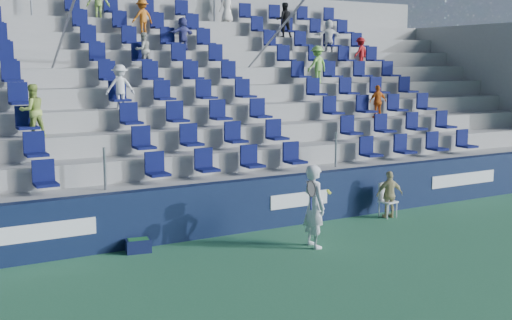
% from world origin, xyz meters
% --- Properties ---
extents(ground, '(70.00, 70.00, 0.00)m').
position_xyz_m(ground, '(0.00, 0.00, 0.00)').
color(ground, '#2F6F48').
rests_on(ground, ground).
extents(sponsor_wall, '(24.00, 0.32, 1.20)m').
position_xyz_m(sponsor_wall, '(0.00, 3.15, 0.60)').
color(sponsor_wall, '#0F1B39').
rests_on(sponsor_wall, ground).
extents(grandstand, '(24.00, 8.17, 6.63)m').
position_xyz_m(grandstand, '(-0.00, 8.24, 2.14)').
color(grandstand, '#9F9F9A').
rests_on(grandstand, ground).
extents(tennis_player, '(0.69, 0.67, 1.76)m').
position_xyz_m(tennis_player, '(0.75, 1.30, 0.88)').
color(tennis_player, silver).
rests_on(tennis_player, ground).
extents(line_judge_chair, '(0.44, 0.45, 0.86)m').
position_xyz_m(line_judge_chair, '(3.87, 2.64, 0.49)').
color(line_judge_chair, white).
rests_on(line_judge_chair, ground).
extents(line_judge, '(0.75, 0.48, 1.18)m').
position_xyz_m(line_judge, '(3.87, 2.50, 0.59)').
color(line_judge, tan).
rests_on(line_judge, ground).
extents(ball_bin, '(0.55, 0.41, 0.28)m').
position_xyz_m(ball_bin, '(-2.61, 2.75, 0.15)').
color(ball_bin, '#10163A').
rests_on(ball_bin, ground).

